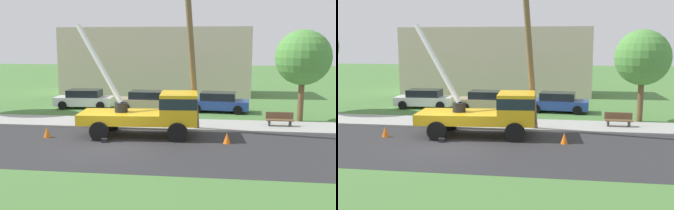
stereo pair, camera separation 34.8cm
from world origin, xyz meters
TOP-DOWN VIEW (x-y plane):
  - ground_plane at (0.00, 12.00)m, footprint 120.00×120.00m
  - road_asphalt at (0.00, 0.00)m, footprint 80.00×7.83m
  - sidewalk_strip at (0.00, 5.46)m, footprint 80.00×3.10m
  - utility_truck at (1.84, 2.39)m, footprint 6.92×3.21m
  - leaning_utility_pole at (3.70, 3.44)m, footprint 1.03×2.66m
  - traffic_cone_ahead at (5.65, 1.30)m, footprint 0.36×0.36m
  - traffic_cone_behind at (-3.76, 1.37)m, footprint 0.36×0.36m
  - parked_sedan_white at (-5.01, 10.89)m, footprint 4.47×2.13m
  - parked_sedan_tan at (-0.08, 10.55)m, footprint 4.43×2.06m
  - parked_sedan_blue at (5.16, 10.46)m, footprint 4.54×2.26m
  - park_bench at (8.80, 5.53)m, footprint 1.60×0.45m
  - roadside_tree_near at (10.38, 7.65)m, footprint 3.46×3.46m
  - lowrise_building_backdrop at (-0.95, 20.60)m, footprint 18.00×6.00m

SIDE VIEW (x-z plane):
  - ground_plane at x=0.00m, z-range 0.00..0.00m
  - road_asphalt at x=0.00m, z-range 0.00..0.01m
  - sidewalk_strip at x=0.00m, z-range 0.00..0.10m
  - traffic_cone_ahead at x=5.65m, z-range 0.00..0.56m
  - traffic_cone_behind at x=-3.76m, z-range 0.00..0.56m
  - park_bench at x=8.80m, z-range 0.01..0.91m
  - parked_sedan_white at x=-5.01m, z-range 0.00..1.42m
  - parked_sedan_tan at x=-0.08m, z-range 0.00..1.42m
  - parked_sedan_blue at x=5.16m, z-range 0.00..1.42m
  - utility_truck at x=1.84m, z-range -1.58..4.40m
  - lowrise_building_backdrop at x=-0.95m, z-range 0.00..6.40m
  - roadside_tree_near at x=10.38m, z-range 1.14..6.93m
  - leaning_utility_pole at x=3.70m, z-range 0.13..8.99m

